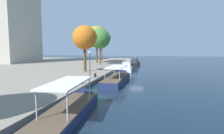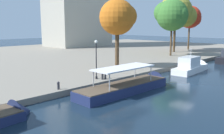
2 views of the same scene
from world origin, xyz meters
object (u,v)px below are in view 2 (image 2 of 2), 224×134
Objects in this scene: mooring_bollard_1 at (102,76)px; tree_3 at (191,17)px; motor_yacht_2 at (192,67)px; tree_4 at (171,15)px; mooring_bollard_2 at (105,76)px; tree_2 at (119,17)px; lamp_post at (96,56)px; tree_1 at (177,12)px; tour_boat_1 at (130,87)px; mooring_bollard_0 at (58,85)px.

tree_3 is (40.70, 9.88, 7.98)m from mooring_bollard_1.
tree_4 is at bearing 39.59° from motor_yacht_2.
mooring_bollard_2 reaches higher than mooring_bollard_1.
lamp_post is at bearing -154.96° from tree_2.
motor_yacht_2 is 0.71× the size of tree_1.
tour_boat_1 reaches higher than mooring_bollard_1.
tree_2 is at bearing -168.93° from tree_1.
mooring_bollard_0 is 0.08× the size of tree_2.
tree_1 reaches higher than mooring_bollard_1.
tour_boat_1 is 17.45× the size of mooring_bollard_1.
tree_4 is (26.24, 5.89, 5.71)m from lamp_post.
lamp_post reaches higher than motor_yacht_2.
tree_4 is (25.58, 6.74, 8.10)m from mooring_bollard_2.
tree_1 is (33.40, 13.77, 9.66)m from tour_boat_1.
tour_boat_1 is 1.09× the size of tree_4.
motor_yacht_2 is 16.44m from lamp_post.
lamp_post is (-0.67, 0.84, 2.39)m from mooring_bollard_2.
tree_1 reaches higher than lamp_post.
tree_3 is at bearing 12.54° from lamp_post.
tree_1 is 1.18× the size of tree_3.
tree_4 is (18.13, 2.10, 1.00)m from tree_2.
mooring_bollard_1 is 28.01m from tree_4.
mooring_bollard_2 is 42.27m from tree_3.
motor_yacht_2 is at bearing -9.29° from mooring_bollard_0.
motor_yacht_2 is 13.39m from tree_2.
tree_2 is at bearing 49.71° from tour_boat_1.
mooring_bollard_0 is at bearing -168.05° from tree_4.
mooring_bollard_2 is at bearing -166.13° from tree_3.
tree_4 reaches higher than mooring_bollard_2.
tree_1 is 8.10m from tree_4.
tree_1 is at bearing 16.26° from mooring_bollard_2.
tree_2 reaches higher than motor_yacht_2.
tree_4 reaches higher than tour_boat_1.
tour_boat_1 is at bearing -160.88° from tree_3.
mooring_bollard_0 is at bearing 166.13° from motor_yacht_2.
tree_2 is 0.91× the size of tree_3.
tree_2 is (8.11, 3.79, 4.71)m from lamp_post.
tour_boat_1 is at bearing 177.32° from motor_yacht_2.
tree_4 is at bearing 12.66° from lamp_post.
motor_yacht_2 reaches higher than mooring_bollard_0.
tree_1 reaches higher than tree_4.
tree_4 is (25.90, 10.86, 8.73)m from tour_boat_1.
tree_2 reaches higher than mooring_bollard_1.
mooring_bollard_0 is at bearing -179.24° from mooring_bollard_2.
motor_yacht_2 is 24.36m from tree_1.
motor_yacht_2 is 0.92× the size of tree_2.
tree_3 reaches higher than lamp_post.
tree_2 reaches higher than mooring_bollard_2.
tour_boat_1 is at bearing -94.49° from mooring_bollard_2.
tree_4 reaches higher than lamp_post.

